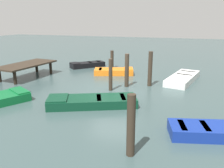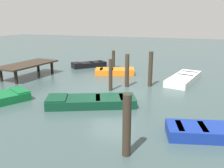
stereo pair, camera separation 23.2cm
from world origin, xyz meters
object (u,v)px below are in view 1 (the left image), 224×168
at_px(mooring_piling_center, 127,70).
at_px(mooring_piling_near_right, 111,75).
at_px(rowboat_white, 183,78).
at_px(rowboat_blue, 212,131).
at_px(rowboat_black, 87,65).
at_px(rowboat_dark_green, 92,101).
at_px(mooring_piling_far_left, 150,69).
at_px(rowboat_orange, 114,71).
at_px(mooring_piling_far_right, 131,126).
at_px(dock_segment, 26,66).
at_px(mooring_piling_near_left, 112,59).

distance_m(mooring_piling_center, mooring_piling_near_right, 1.23).
bearing_deg(rowboat_white, rowboat_blue, 22.11).
bearing_deg(mooring_piling_near_right, rowboat_black, 35.54).
bearing_deg(rowboat_dark_green, mooring_piling_near_right, -114.91).
distance_m(rowboat_dark_green, mooring_piling_center, 3.77).
xyz_separation_m(rowboat_dark_green, mooring_piling_far_left, (4.21, -1.98, 0.83)).
xyz_separation_m(rowboat_blue, mooring_piling_center, (5.01, 4.39, 0.77)).
xyz_separation_m(rowboat_orange, mooring_piling_near_right, (-3.85, -1.06, 0.69)).
distance_m(mooring_piling_far_right, mooring_piling_near_right, 6.55).
xyz_separation_m(rowboat_blue, mooring_piling_near_right, (3.97, 5.05, 0.69)).
xyz_separation_m(dock_segment, mooring_piling_near_left, (4.97, -4.54, -0.12)).
bearing_deg(mooring_piling_far_right, mooring_piling_far_left, 5.66).
height_order(rowboat_black, mooring_piling_far_right, mooring_piling_far_right).
bearing_deg(mooring_piling_far_left, rowboat_blue, -150.92).
height_order(dock_segment, rowboat_white, dock_segment).
distance_m(rowboat_dark_green, mooring_piling_near_right, 2.67).
bearing_deg(dock_segment, mooring_piling_far_right, -120.83).
bearing_deg(mooring_piling_center, mooring_piling_far_right, -163.85).
distance_m(mooring_piling_center, mooring_piling_near_left, 5.61).
distance_m(rowboat_white, rowboat_blue, 7.44).
xyz_separation_m(rowboat_orange, rowboat_white, (-0.48, -4.86, -0.00)).
distance_m(dock_segment, rowboat_blue, 12.58).
xyz_separation_m(rowboat_white, mooring_piling_far_left, (-1.74, 1.86, 0.83)).
xyz_separation_m(rowboat_black, rowboat_white, (-2.28, -7.83, -0.00)).
distance_m(dock_segment, rowboat_dark_green, 7.41).
bearing_deg(mooring_piling_near_left, mooring_piling_near_right, -162.03).
height_order(rowboat_dark_green, mooring_piling_center, mooring_piling_center).
height_order(rowboat_orange, rowboat_black, same).
bearing_deg(rowboat_white, rowboat_black, -93.77).
bearing_deg(rowboat_blue, rowboat_orange, 113.49).
height_order(rowboat_black, mooring_piling_center, mooring_piling_center).
bearing_deg(rowboat_dark_green, mooring_piling_center, -124.90).
bearing_deg(rowboat_black, mooring_piling_center, 88.04).
distance_m(rowboat_orange, mooring_piling_far_right, 10.54).
distance_m(rowboat_orange, rowboat_dark_green, 6.51).
relative_size(rowboat_dark_green, rowboat_blue, 1.43).
relative_size(mooring_piling_center, mooring_piling_far_left, 0.94).
distance_m(dock_segment, mooring_piling_near_left, 6.73).
bearing_deg(rowboat_blue, rowboat_dark_green, 150.25).
relative_size(rowboat_dark_green, mooring_piling_near_left, 2.97).
distance_m(rowboat_dark_green, mooring_piling_far_left, 4.72).
relative_size(rowboat_orange, mooring_piling_center, 1.54).
relative_size(rowboat_blue, mooring_piling_far_right, 1.57).
bearing_deg(rowboat_blue, rowboat_black, 118.86).
relative_size(rowboat_white, mooring_piling_near_left, 2.95).
bearing_deg(rowboat_dark_green, dock_segment, -53.22).
height_order(mooring_piling_far_right, mooring_piling_near_right, mooring_piling_far_right).
xyz_separation_m(rowboat_white, mooring_piling_far_right, (-9.34, 1.11, 0.74)).
height_order(rowboat_white, mooring_piling_far_left, mooring_piling_far_left).
bearing_deg(mooring_piling_center, mooring_piling_far_left, -65.37).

